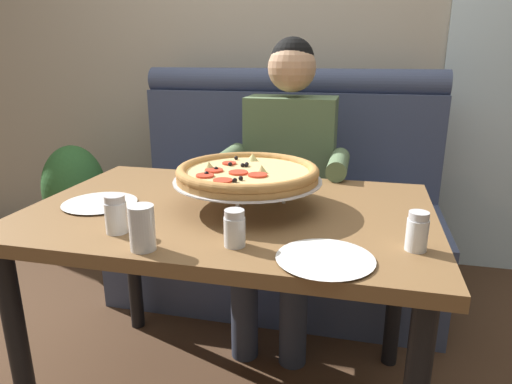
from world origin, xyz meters
The scene contains 12 objects.
back_wall_with_window centered at (0.00, 1.46, 1.40)m, with size 6.00×0.12×2.80m, color #BCB29E.
booth_bench centered at (0.00, 0.89, 0.40)m, with size 1.59×0.78×1.13m.
dining_table centered at (0.00, 0.00, 0.65)m, with size 1.26×0.83×0.74m.
diner_main centered at (0.08, 0.62, 0.71)m, with size 0.54×0.64×1.27m.
pizza centered at (0.05, 0.02, 0.84)m, with size 0.47×0.47×0.14m.
shaker_pepper_flakes centered at (0.10, -0.28, 0.78)m, with size 0.05×0.05×0.10m.
shaker_oregano centered at (-0.24, -0.27, 0.78)m, with size 0.06×0.06×0.11m.
shaker_parmesan centered at (0.54, -0.20, 0.78)m, with size 0.05×0.05×0.10m.
plate_near_left centered at (-0.42, -0.07, 0.75)m, with size 0.24×0.24×0.02m.
plate_near_right centered at (0.33, -0.32, 0.75)m, with size 0.23×0.23×0.02m.
drinking_glass centered at (-0.12, -0.36, 0.79)m, with size 0.06×0.06×0.11m.
potted_plant centered at (-1.24, 0.93, 0.39)m, with size 0.36×0.36×0.70m.
Camera 1 is at (0.40, -1.30, 1.20)m, focal length 31.76 mm.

